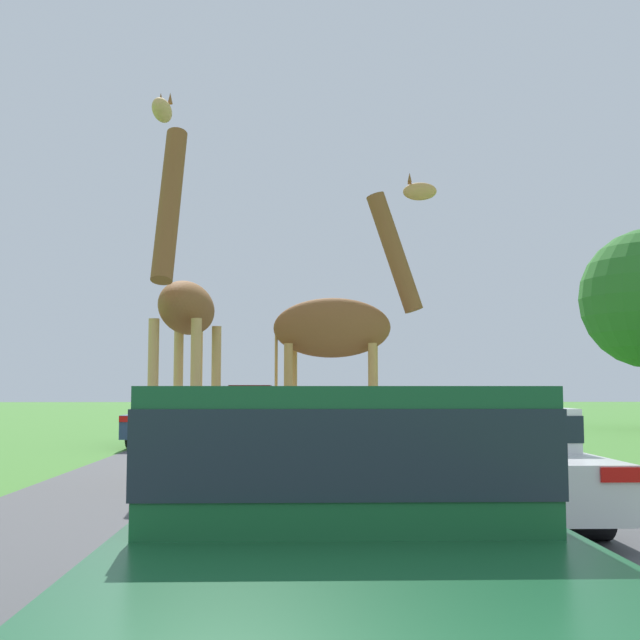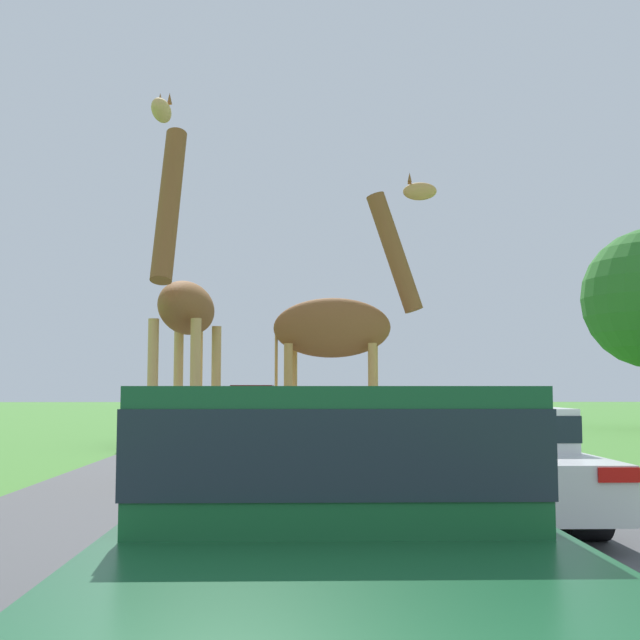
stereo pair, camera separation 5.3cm
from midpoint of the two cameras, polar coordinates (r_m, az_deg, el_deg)
name	(u,v)px [view 1 (the left image)]	position (r m, az deg, el deg)	size (l,w,h in m)	color
road	(297,426)	(30.46, -1.67, -7.53)	(7.88, 120.00, 0.00)	#4C4C4F
giraffe_near_road	(341,325)	(13.32, 1.37, -0.38)	(2.78, 0.93, 5.02)	tan
giraffe_companion	(185,306)	(12.32, -9.72, 0.99)	(0.96, 3.04, 5.51)	tan
car_lead_maroon	(336,524)	(4.13, 0.76, -14.27)	(1.82, 4.58, 1.45)	#144C28
car_queue_right	(175,417)	(21.06, -10.33, -6.78)	(1.86, 4.64, 1.29)	navy
car_queue_left	(380,408)	(27.18, 4.26, -6.26)	(1.80, 4.02, 1.41)	maroon
car_far_ahead	(251,404)	(30.83, -5.00, -5.97)	(1.73, 4.38, 1.53)	#561914
car_verge_right	(374,416)	(22.12, 3.82, -6.81)	(1.71, 4.35, 1.23)	silver
car_rear_follower	(473,459)	(9.12, 10.68, -9.66)	(2.00, 4.10, 1.23)	silver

